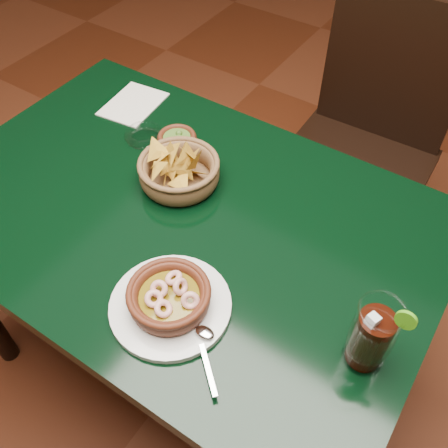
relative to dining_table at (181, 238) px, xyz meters
The scene contains 9 objects.
ground 0.65m from the dining_table, ahead, with size 7.00×7.00×0.00m, color #471C0C.
dining_table is the anchor object (origin of this frame).
dining_chair 0.75m from the dining_table, 74.29° to the left, with size 0.47×0.47×0.99m.
shrimp_plate 0.29m from the dining_table, 56.35° to the right, with size 0.30×0.24×0.08m.
chip_basket 0.17m from the dining_table, 125.10° to the left, with size 0.23×0.23×0.14m.
guacamole_ramekin 0.26m from the dining_table, 127.65° to the left, with size 0.12×0.12×0.04m.
cola_drink 0.55m from the dining_table, 12.07° to the right, with size 0.16×0.16×0.19m.
glass_ashtray 0.30m from the dining_table, 145.96° to the left, with size 0.11×0.11×0.03m.
paper_menu 0.45m from the dining_table, 144.11° to the left, with size 0.16×0.20×0.00m.
Camera 1 is at (0.52, -0.60, 1.60)m, focal length 40.00 mm.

